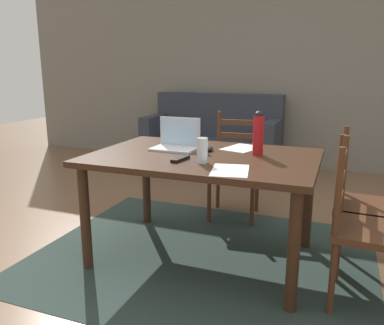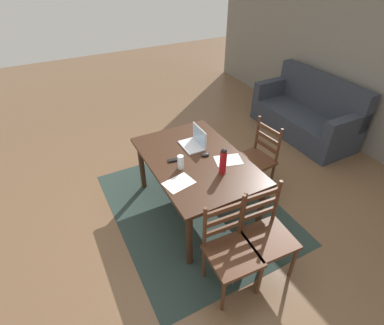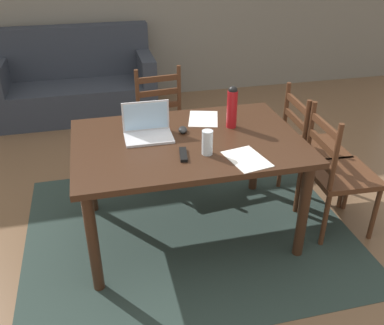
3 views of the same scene
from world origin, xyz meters
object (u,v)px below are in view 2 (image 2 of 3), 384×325
chair_right_far (267,235)px  computer_mouse (205,154)px  chair_right_near (231,251)px  water_bottle (223,161)px  drinking_glass (181,162)px  tv_remote (175,160)px  laptop (195,141)px  couch (307,114)px  dining_table (196,165)px  chair_far_head (256,159)px

chair_right_far → computer_mouse: bearing=-175.4°
chair_right_near → water_bottle: water_bottle is taller
drinking_glass → tv_remote: drinking_glass is taller
drinking_glass → tv_remote: size_ratio=0.93×
computer_mouse → water_bottle: bearing=10.0°
drinking_glass → laptop: bearing=133.0°
drinking_glass → couch: bearing=106.7°
laptop → chair_right_near: bearing=-14.0°
dining_table → tv_remote: bearing=-109.8°
water_bottle → tv_remote: 0.57m
water_bottle → tv_remote: size_ratio=1.77×
chair_right_far → laptop: size_ratio=2.95×
tv_remote → drinking_glass: bearing=-173.7°
chair_far_head → water_bottle: water_bottle is taller
chair_right_far → laptop: (-1.30, -0.09, 0.36)m
chair_far_head → laptop: size_ratio=2.95×
chair_far_head → chair_right_far: size_ratio=1.00×
dining_table → chair_right_far: chair_right_far is taller
laptop → tv_remote: laptop is taller
chair_right_near → chair_right_far: same height
drinking_glass → water_bottle: bearing=52.2°
chair_right_near → couch: 3.31m
chair_right_far → drinking_glass: chair_right_far is taller
computer_mouse → chair_right_near: bearing=-8.1°
drinking_glass → tv_remote: 0.17m
dining_table → water_bottle: bearing=20.4°
chair_right_near → water_bottle: (-0.70, 0.33, 0.45)m
chair_right_far → couch: size_ratio=0.53×
chair_right_near → couch: bearing=123.3°
laptop → water_bottle: bearing=0.8°
chair_far_head → chair_right_near: (1.06, -1.09, 0.00)m
computer_mouse → tv_remote: bearing=-92.9°
chair_right_far → water_bottle: bearing=-173.5°
chair_right_far → water_bottle: water_bottle is taller
water_bottle → drinking_glass: bearing=-127.8°
computer_mouse → laptop: bearing=-170.1°
water_bottle → computer_mouse: water_bottle is taller
chair_right_far → laptop: laptop is taller
drinking_glass → chair_far_head: bearing=93.9°
water_bottle → drinking_glass: size_ratio=1.90×
water_bottle → drinking_glass: (-0.28, -0.36, -0.08)m
couch → chair_right_far: bearing=-52.3°
chair_far_head → drinking_glass: 1.18m
dining_table → chair_far_head: chair_far_head is taller
chair_right_near → tv_remote: size_ratio=5.59×
chair_right_far → water_bottle: 0.84m
chair_far_head → drinking_glass: (0.08, -1.11, 0.38)m
dining_table → tv_remote: 0.25m
dining_table → drinking_glass: bearing=-72.2°
chair_right_far → tv_remote: 1.25m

